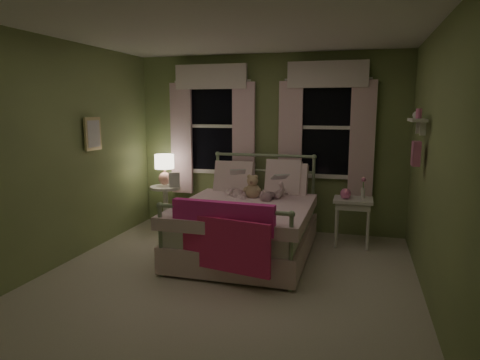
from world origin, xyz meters
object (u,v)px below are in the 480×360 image
(nightstand_right, at_px, (353,206))
(nightstand_left, at_px, (166,201))
(child_right, at_px, (276,175))
(table_lamp, at_px, (165,166))
(teddy_bear, at_px, (253,188))
(bed, at_px, (248,225))
(child_left, at_px, (236,172))

(nightstand_right, bearing_deg, nightstand_left, 177.21)
(child_right, relative_size, table_lamp, 1.69)
(nightstand_right, bearing_deg, teddy_bear, -163.30)
(bed, height_order, table_lamp, bed)
(table_lamp, bearing_deg, teddy_bear, -18.93)
(bed, relative_size, child_right, 2.61)
(table_lamp, bearing_deg, bed, -27.64)
(child_left, bearing_deg, child_right, 153.14)
(child_left, relative_size, child_right, 1.04)
(child_left, distance_m, teddy_bear, 0.37)
(child_right, height_order, nightstand_right, child_right)
(nightstand_left, bearing_deg, teddy_bear, -18.93)
(child_left, distance_m, nightstand_right, 1.62)
(bed, bearing_deg, nightstand_left, 152.36)
(child_left, bearing_deg, teddy_bear, 123.65)
(teddy_bear, distance_m, table_lamp, 1.60)
(nightstand_left, bearing_deg, bed, -27.64)
(teddy_bear, bearing_deg, bed, -88.85)
(nightstand_left, distance_m, table_lamp, 0.54)
(teddy_bear, bearing_deg, child_left, 150.50)
(bed, relative_size, nightstand_right, 3.18)
(bed, relative_size, child_left, 2.51)
(bed, height_order, nightstand_right, bed)
(nightstand_left, xyz_separation_m, table_lamp, (0.00, 0.00, 0.54))
(bed, bearing_deg, teddy_bear, 91.15)
(bed, xyz_separation_m, table_lamp, (-1.51, 0.79, 0.58))
(table_lamp, height_order, nightstand_right, table_lamp)
(child_right, distance_m, nightstand_right, 1.09)
(child_left, xyz_separation_m, child_right, (0.56, 0.00, -0.02))
(child_left, xyz_separation_m, nightstand_right, (1.55, 0.22, -0.43))
(child_left, bearing_deg, table_lamp, -43.13)
(child_right, xyz_separation_m, nightstand_right, (0.99, 0.22, -0.41))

